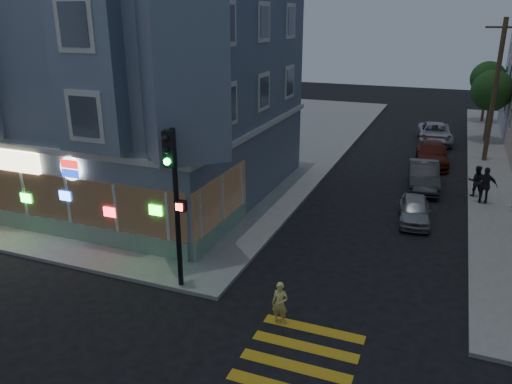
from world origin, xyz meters
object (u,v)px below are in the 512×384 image
Objects in this scene: parked_car_d at (435,133)px; pedestrian_b at (486,185)px; running_child at (280,303)px; street_tree_far at (488,79)px; parked_car_c at (432,154)px; traffic_signal at (174,184)px; street_tree_near at (492,91)px; parked_car_a at (415,210)px; parked_car_b at (423,176)px; utility_pole at (495,89)px; pedestrian_a at (476,181)px.

pedestrian_b is at bearing -83.25° from parked_car_d.
running_child is 27.15m from parked_car_d.
parked_car_c is at bearing -102.18° from street_tree_far.
traffic_signal is at bearing 52.82° from pedestrian_b.
street_tree_near is 18.92m from parked_car_a.
traffic_signal reaches higher than running_child.
parked_car_c is at bearing 79.87° from running_child.
parked_car_b is at bearing -96.40° from parked_car_d.
utility_pole is at bearing -90.82° from street_tree_far.
pedestrian_a is at bearing -20.68° from parked_car_b.
parked_car_b is (-2.70, 0.68, -0.24)m from pedestrian_a.
pedestrian_a is (-0.70, -7.76, -3.82)m from utility_pole.
street_tree_far is 37.20m from running_child.
pedestrian_b is 7.49m from parked_car_c.
utility_pole is 5.42× the size of pedestrian_a.
parked_car_a is at bearing -97.80° from street_tree_far.
street_tree_far is at bearing 90.00° from street_tree_near.
utility_pole is 1.58× the size of traffic_signal.
parked_car_a is (3.20, 10.15, -0.12)m from running_child.
parked_car_a is (-3.10, -3.51, -0.50)m from pedestrian_b.
running_child is (-6.60, -22.43, -4.08)m from utility_pole.
parked_car_c is 0.94× the size of parked_car_d.
parked_car_b is (-3.10, 1.69, -0.35)m from pedestrian_b.
street_tree_near is 5.04m from parked_car_d.
utility_pole is 8.68m from pedestrian_a.
parked_car_c is 0.86× the size of traffic_signal.
street_tree_near is at bearing 61.17° from parked_car_c.
street_tree_near is 15.04m from pedestrian_b.
parked_car_b is (-3.40, -7.08, -4.05)m from utility_pole.
traffic_signal is at bearing -132.89° from parked_car_a.
running_child is at bearing -17.83° from traffic_signal.
parked_car_a is at bearing 54.27° from pedestrian_a.
pedestrian_b is 0.39× the size of parked_car_c.
parked_car_c is at bearing -149.83° from utility_pole.
parked_car_b is at bearing -27.55° from pedestrian_b.
street_tree_near reaches higher than running_child.
traffic_signal reaches higher than pedestrian_a.
pedestrian_a reaches higher than parked_car_b.
parked_car_c is (-3.43, -7.88, -3.23)m from street_tree_near.
utility_pole reaches higher than pedestrian_b.
pedestrian_b is at bearing -91.94° from utility_pole.
running_child is 0.41× the size of parked_car_a.
street_tree_near reaches higher than parked_car_c.
parked_car_a is at bearing -96.29° from parked_car_c.
running_child is at bearing -103.45° from street_tree_near.
pedestrian_b is at bearing -91.25° from street_tree_far.
street_tree_far is 21.62m from parked_car_b.
parked_car_c is at bearing 60.34° from traffic_signal.
parked_car_d is 0.92× the size of traffic_signal.
pedestrian_a is 5.28m from parked_car_a.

